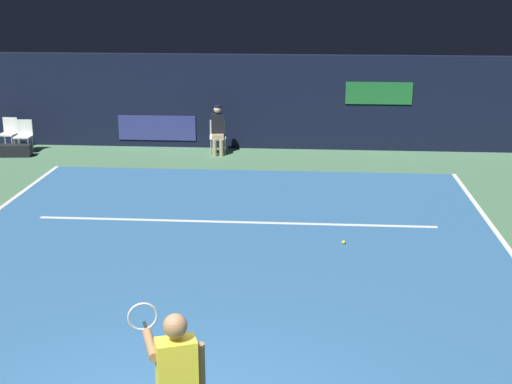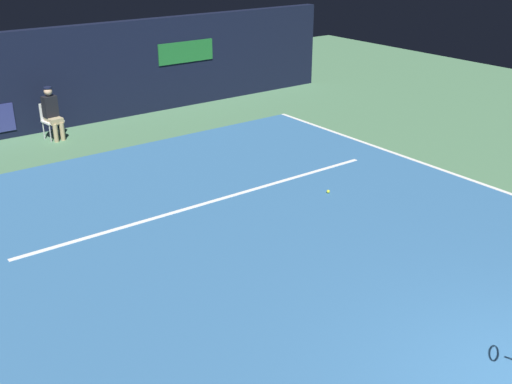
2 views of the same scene
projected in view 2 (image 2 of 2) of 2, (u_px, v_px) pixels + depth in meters
The scene contains 7 objects.
ground_plane at pixel (282, 243), 10.41m from camera, with size 31.67×31.67×0.00m, color #4C7A56.
court_surface at pixel (282, 243), 10.41m from camera, with size 9.99×12.17×0.01m, color #336699.
line_sideline_left at pixel (463, 177), 13.13m from camera, with size 0.10×12.17×0.01m, color white.
line_service at pixel (213, 201), 11.97m from camera, with size 7.79×0.10×0.01m, color white.
back_wall at pixel (76, 76), 16.29m from camera, with size 16.41×0.33×2.60m.
line_judge_on_chair at pixel (52, 113), 15.30m from camera, with size 0.49×0.57×1.32m.
tennis_ball at pixel (328, 191), 12.33m from camera, with size 0.07×0.07×0.07m, color #CCE033.
Camera 2 is at (-5.89, -2.05, 4.88)m, focal length 43.35 mm.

